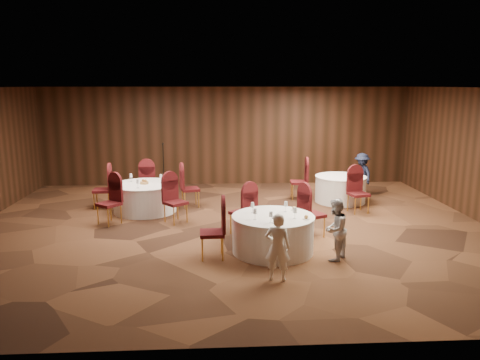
{
  "coord_description": "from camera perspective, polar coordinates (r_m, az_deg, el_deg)",
  "views": [
    {
      "loc": [
        -0.41,
        -10.37,
        3.26
      ],
      "look_at": [
        0.2,
        0.2,
        1.1
      ],
      "focal_mm": 35.0,
      "sensor_mm": 36.0,
      "label": 1
    }
  ],
  "objects": [
    {
      "name": "ground",
      "position": [
        10.87,
        -1.0,
        -5.91
      ],
      "size": [
        12.0,
        12.0,
        0.0
      ],
      "primitive_type": "plane",
      "color": "black",
      "rests_on": "ground"
    },
    {
      "name": "room_shell",
      "position": [
        10.46,
        -1.03,
        4.42
      ],
      "size": [
        12.0,
        12.0,
        12.0
      ],
      "color": "silver",
      "rests_on": "ground"
    },
    {
      "name": "table_main",
      "position": [
        9.31,
        4.04,
        -6.54
      ],
      "size": [
        1.63,
        1.63,
        0.74
      ],
      "color": "white",
      "rests_on": "ground"
    },
    {
      "name": "table_left",
      "position": [
        12.45,
        -11.53,
        -2.1
      ],
      "size": [
        1.64,
        1.64,
        0.74
      ],
      "color": "white",
      "rests_on": "ground"
    },
    {
      "name": "table_right",
      "position": [
        13.51,
        12.14,
        -1.05
      ],
      "size": [
        1.43,
        1.43,
        0.74
      ],
      "color": "white",
      "rests_on": "ground"
    },
    {
      "name": "chairs_main",
      "position": [
        9.83,
        2.14,
        -4.79
      ],
      "size": [
        2.79,
        2.05,
        1.0
      ],
      "color": "#3C0C0E",
      "rests_on": "ground"
    },
    {
      "name": "chairs_left",
      "position": [
        12.42,
        -11.45,
        -1.54
      ],
      "size": [
        2.94,
        3.03,
        1.0
      ],
      "color": "#3C0C0E",
      "rests_on": "ground"
    },
    {
      "name": "chairs_right",
      "position": [
        13.03,
        10.55,
        -0.9
      ],
      "size": [
        1.86,
        2.16,
        1.0
      ],
      "color": "#3C0C0E",
      "rests_on": "ground"
    },
    {
      "name": "tabletop_main",
      "position": [
        9.1,
        5.0,
        -3.9
      ],
      "size": [
        1.1,
        1.04,
        0.22
      ],
      "color": "silver",
      "rests_on": "table_main"
    },
    {
      "name": "tabletop_left",
      "position": [
        12.35,
        -11.64,
        -0.1
      ],
      "size": [
        0.88,
        0.87,
        0.22
      ],
      "color": "silver",
      "rests_on": "table_left"
    },
    {
      "name": "tabletop_right",
      "position": [
        13.25,
        13.27,
        0.95
      ],
      "size": [
        0.08,
        0.08,
        0.22
      ],
      "color": "silver",
      "rests_on": "table_right"
    },
    {
      "name": "mic_stand",
      "position": [
        14.72,
        -9.26,
        0.31
      ],
      "size": [
        0.24,
        0.24,
        1.51
      ],
      "color": "black",
      "rests_on": "ground"
    },
    {
      "name": "woman_a",
      "position": [
        7.94,
        4.6,
        -8.16
      ],
      "size": [
        0.48,
        0.37,
        1.18
      ],
      "primitive_type": "imported",
      "rotation": [
        0.0,
        0.0,
        2.91
      ],
      "color": "white",
      "rests_on": "ground"
    },
    {
      "name": "woman_b",
      "position": [
        9.0,
        11.5,
        -5.94
      ],
      "size": [
        0.71,
        0.73,
        1.19
      ],
      "primitive_type": "imported",
      "rotation": [
        0.0,
        0.0,
        4.06
      ],
      "color": "silver",
      "rests_on": "ground"
    },
    {
      "name": "man_c",
      "position": [
        14.47,
        14.62,
        0.7
      ],
      "size": [
        0.67,
        0.91,
        1.27
      ],
      "primitive_type": "imported",
      "rotation": [
        0.0,
        0.0,
        4.98
      ],
      "color": "black",
      "rests_on": "ground"
    }
  ]
}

